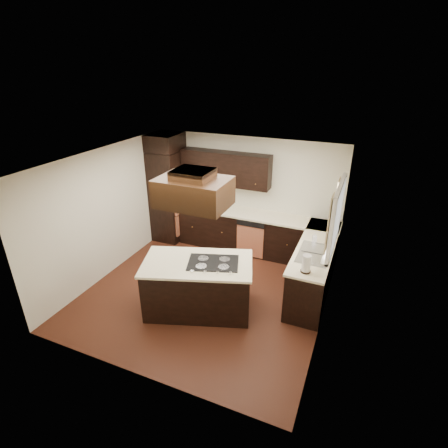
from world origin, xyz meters
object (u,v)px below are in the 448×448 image
Objects in this scene: island at (198,287)px; range_hood at (194,192)px; spice_rack at (210,201)px; oven_column at (169,196)px.

island is 1.65× the size of range_hood.
island is 2.51m from spice_rack.
island is (1.86, -2.19, -0.62)m from oven_column.
range_hood is (1.88, -2.25, 1.10)m from oven_column.
oven_column is 2.02× the size of range_hood.
range_hood is 2.72m from spice_rack.
island is 5.02× the size of spice_rack.
range_hood reaches higher than island.
oven_column is 1.03m from spice_rack.
island is at bearing -49.69° from oven_column.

